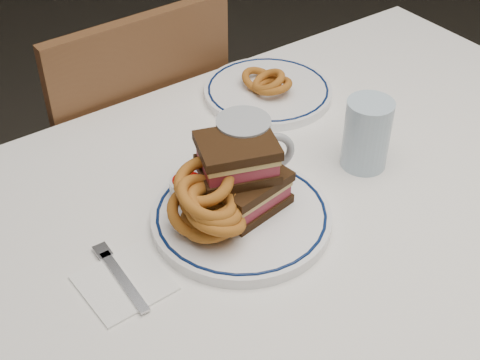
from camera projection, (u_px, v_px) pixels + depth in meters
dining_table at (316, 229)px, 1.21m from camera, size 1.27×0.87×0.75m
chair_far at (129, 157)px, 1.64m from camera, size 0.43×0.43×0.90m
main_plate at (241, 217)px, 1.07m from camera, size 0.29×0.29×0.02m
reuben_sandwich at (243, 174)px, 1.04m from camera, size 0.15×0.13×0.12m
onion_rings_main at (209, 207)px, 1.00m from camera, size 0.12×0.14×0.12m
ketchup_ramekin at (187, 187)px, 1.08m from camera, size 0.06×0.06×0.03m
beer_mug at (245, 156)px, 1.09m from camera, size 0.13×0.09×0.15m
water_glass at (367, 134)px, 1.15m from camera, size 0.08×0.08×0.13m
far_plate at (268, 91)px, 1.36m from camera, size 0.26×0.26×0.02m
onion_rings_far at (267, 83)px, 1.35m from camera, size 0.09×0.12×0.07m
napkin_fork at (123, 281)px, 0.97m from camera, size 0.12×0.16×0.01m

